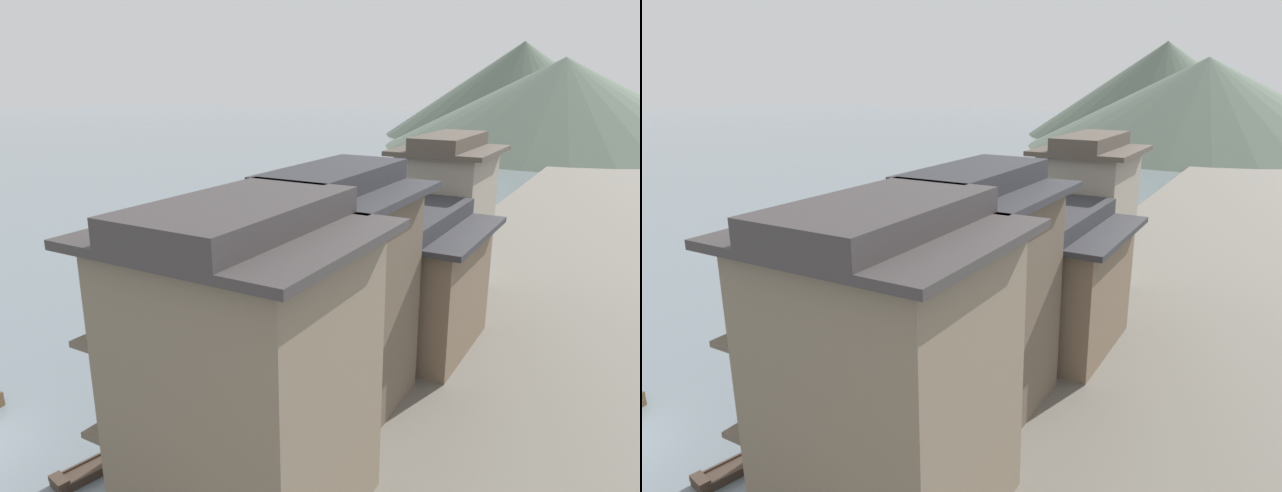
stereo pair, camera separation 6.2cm
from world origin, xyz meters
TOP-DOWN VIEW (x-y plane):
  - riverbank_right at (16.13, 30.00)m, footprint 18.00×110.00m
  - boat_moored_nearest at (4.84, 50.39)m, footprint 1.28×3.90m
  - boat_moored_second at (4.88, 16.75)m, footprint 1.83×4.64m
  - boat_moored_third at (5.92, 8.58)m, footprint 1.80×4.19m
  - boat_moored_far at (5.16, 2.53)m, footprint 1.65×4.19m
  - house_waterfront_nearest at (10.72, 2.46)m, footprint 6.71×6.04m
  - house_waterfront_second at (10.17, 8.29)m, footprint 5.61×6.16m
  - house_waterfront_tall at (10.66, 14.65)m, footprint 6.56×7.08m
  - house_waterfront_narrow at (9.99, 21.22)m, footprint 5.24×5.98m
  - mooring_post_dock_near at (7.48, 5.08)m, footprint 0.20×0.20m
  - mooring_post_dock_mid at (7.48, 15.66)m, footprint 0.20×0.20m
  - hill_far_west at (-6.87, 123.88)m, footprint 56.79×56.79m
  - hill_far_centre at (4.20, 103.68)m, footprint 61.31×61.31m

SIDE VIEW (x-z plane):
  - boat_moored_far at x=5.16m, z-range -0.06..0.35m
  - boat_moored_nearest at x=4.84m, z-range -0.08..0.41m
  - boat_moored_second at x=4.88m, z-range -0.11..0.59m
  - boat_moored_third at x=5.92m, z-range -0.10..0.63m
  - riverbank_right at x=16.13m, z-range 0.00..0.65m
  - mooring_post_dock_near at x=7.48m, z-range 0.65..1.42m
  - mooring_post_dock_mid at x=7.48m, z-range 0.65..1.54m
  - house_waterfront_tall at x=10.66m, z-range 0.58..6.72m
  - house_waterfront_nearest at x=10.72m, z-range 0.58..9.32m
  - house_waterfront_second at x=10.17m, z-range 0.59..9.33m
  - house_waterfront_narrow at x=9.99m, z-range 0.59..9.33m
  - hill_far_centre at x=4.20m, z-range 0.00..15.62m
  - hill_far_west at x=-6.87m, z-range 0.00..19.51m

